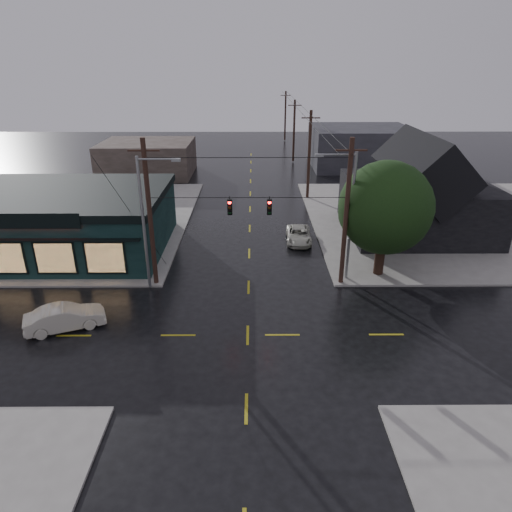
{
  "coord_description": "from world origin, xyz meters",
  "views": [
    {
      "loc": [
        0.34,
        -22.26,
        14.59
      ],
      "look_at": [
        0.51,
        4.14,
        3.17
      ],
      "focal_mm": 32.0,
      "sensor_mm": 36.0,
      "label": 1
    }
  ],
  "objects_px": {
    "corner_tree": "(385,208)",
    "utility_pole_nw": "(157,284)",
    "sedan_cream": "(65,318)",
    "suv_silver": "(299,235)",
    "utility_pole_ne": "(340,284)"
  },
  "relations": [
    {
      "from": "suv_silver",
      "to": "sedan_cream",
      "type": "bearing_deg",
      "value": -135.03
    },
    {
      "from": "corner_tree",
      "to": "utility_pole_nw",
      "type": "xyz_separation_m",
      "value": [
        -15.99,
        -1.4,
        -5.13
      ]
    },
    {
      "from": "suv_silver",
      "to": "corner_tree",
      "type": "bearing_deg",
      "value": -49.69
    },
    {
      "from": "sedan_cream",
      "to": "suv_silver",
      "type": "height_order",
      "value": "sedan_cream"
    },
    {
      "from": "utility_pole_nw",
      "to": "sedan_cream",
      "type": "xyz_separation_m",
      "value": [
        -4.17,
        -5.72,
        0.73
      ]
    },
    {
      "from": "corner_tree",
      "to": "suv_silver",
      "type": "distance_m",
      "value": 9.59
    },
    {
      "from": "corner_tree",
      "to": "utility_pole_nw",
      "type": "height_order",
      "value": "corner_tree"
    },
    {
      "from": "sedan_cream",
      "to": "suv_silver",
      "type": "bearing_deg",
      "value": -69.77
    },
    {
      "from": "utility_pole_ne",
      "to": "utility_pole_nw",
      "type": "bearing_deg",
      "value": 180.0
    },
    {
      "from": "utility_pole_nw",
      "to": "utility_pole_ne",
      "type": "xyz_separation_m",
      "value": [
        13.0,
        0.0,
        0.0
      ]
    },
    {
      "from": "corner_tree",
      "to": "utility_pole_ne",
      "type": "distance_m",
      "value": 6.1
    },
    {
      "from": "corner_tree",
      "to": "suv_silver",
      "type": "relative_size",
      "value": 1.84
    },
    {
      "from": "utility_pole_ne",
      "to": "suv_silver",
      "type": "distance_m",
      "value": 8.39
    },
    {
      "from": "utility_pole_nw",
      "to": "utility_pole_ne",
      "type": "bearing_deg",
      "value": 0.0
    },
    {
      "from": "utility_pole_nw",
      "to": "sedan_cream",
      "type": "distance_m",
      "value": 7.11
    }
  ]
}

